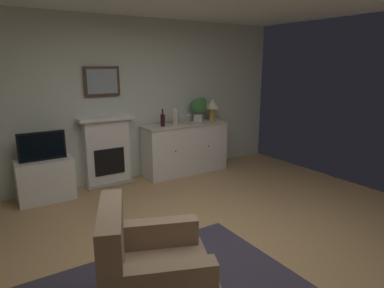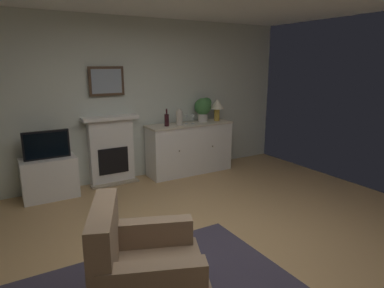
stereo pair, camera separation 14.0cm
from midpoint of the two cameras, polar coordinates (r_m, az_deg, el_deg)
ground_plane at (r=3.66m, az=4.67°, el=-18.79°), size 6.32×5.53×0.10m
wall_rear at (r=5.58m, az=-11.50°, el=7.19°), size 6.32×0.06×2.63m
fireplace_unit at (r=5.53m, az=-12.85°, el=-1.01°), size 0.87×0.30×1.10m
framed_picture at (r=5.41m, az=-13.62°, el=10.35°), size 0.55×0.04×0.45m
sideboard_cabinet at (r=5.94m, az=0.26°, el=-0.70°), size 1.54×0.49×0.89m
table_lamp at (r=6.11m, az=4.93°, el=6.55°), size 0.26×0.26×0.40m
wine_bottle at (r=5.59m, az=-3.61°, el=4.14°), size 0.08×0.08×0.29m
wine_glass_left at (r=5.78m, az=-0.34°, el=4.62°), size 0.07×0.07×0.16m
wine_glass_center at (r=5.79m, az=0.85°, el=4.64°), size 0.07×0.07×0.16m
vase_decorative at (r=5.67m, az=-1.45°, el=4.62°), size 0.11×0.11×0.28m
tv_cabinet at (r=5.25m, az=-22.36°, el=-5.36°), size 0.75×0.42×0.59m
tv_set at (r=5.10m, az=-22.82°, el=-0.14°), size 0.62×0.07×0.40m
potted_plant_small at (r=6.01m, az=2.62°, el=6.25°), size 0.30×0.30×0.43m
armchair at (r=2.71m, az=-6.86°, el=-20.75°), size 1.03×1.00×0.92m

